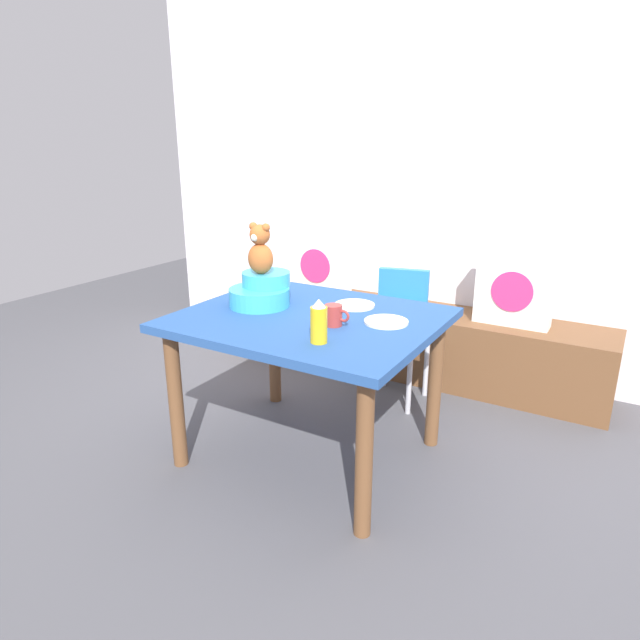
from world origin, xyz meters
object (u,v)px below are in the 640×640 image
object	(u,v)px
pillow_floral_left	(320,264)
pillow_floral_right	(515,289)
teddy_bear	(260,250)
dinner_plate_near	(386,322)
infant_seat_teal	(262,291)
highchair	(399,318)
dining_table	(309,336)
ketchup_bottle	(319,322)
coffee_mug	(334,315)
dinner_plate_far	(355,305)

from	to	relation	value
pillow_floral_left	pillow_floral_right	xyz separation A→B (m)	(1.35, 0.00, 0.00)
teddy_bear	dinner_plate_near	bearing A→B (deg)	4.61
infant_seat_teal	teddy_bear	size ratio (longest dim) A/B	1.32
pillow_floral_right	dinner_plate_near	distance (m)	1.19
highchair	dining_table	bearing A→B (deg)	-98.72
pillow_floral_left	ketchup_bottle	world-z (taller)	ketchup_bottle
highchair	coffee_mug	size ratio (longest dim) A/B	6.58
infant_seat_teal	coffee_mug	distance (m)	0.48
teddy_bear	ketchup_bottle	distance (m)	0.64
pillow_floral_right	dining_table	xyz separation A→B (m)	(-0.68, -1.23, -0.04)
pillow_floral_left	dinner_plate_far	xyz separation A→B (m)	(0.78, -0.98, 0.07)
highchair	dinner_plate_near	distance (m)	0.79
infant_seat_teal	ketchup_bottle	bearing A→B (deg)	-31.38
pillow_floral_right	infant_seat_teal	bearing A→B (deg)	-129.42
ketchup_bottle	coffee_mug	world-z (taller)	ketchup_bottle
dining_table	pillow_floral_left	bearing A→B (deg)	118.45
highchair	teddy_bear	world-z (taller)	teddy_bear
pillow_floral_left	pillow_floral_right	world-z (taller)	same
dinner_plate_near	dinner_plate_far	size ratio (longest dim) A/B	1.00
highchair	dinner_plate_near	xyz separation A→B (m)	(0.23, -0.73, 0.22)
teddy_bear	coffee_mug	xyz separation A→B (m)	(0.47, -0.10, -0.23)
pillow_floral_right	ketchup_bottle	xyz separation A→B (m)	(-0.46, -1.51, 0.15)
pillow_floral_left	dinner_plate_far	bearing A→B (deg)	-51.58
highchair	ketchup_bottle	distance (m)	1.14
highchair	pillow_floral_left	bearing A→B (deg)	152.20
ketchup_bottle	coffee_mug	distance (m)	0.23
teddy_bear	ketchup_bottle	xyz separation A→B (m)	(0.52, -0.32, -0.19)
pillow_floral_left	teddy_bear	xyz separation A→B (m)	(0.37, -1.19, 0.34)
infant_seat_teal	coffee_mug	bearing A→B (deg)	-11.92
pillow_floral_left	dinner_plate_far	size ratio (longest dim) A/B	2.20
infant_seat_teal	dinner_plate_near	bearing A→B (deg)	4.57
ketchup_bottle	dinner_plate_far	world-z (taller)	ketchup_bottle
ketchup_bottle	pillow_floral_left	bearing A→B (deg)	120.40
coffee_mug	dining_table	bearing A→B (deg)	158.70
pillow_floral_left	infant_seat_teal	world-z (taller)	same
ketchup_bottle	dinner_plate_near	size ratio (longest dim) A/B	0.92
infant_seat_teal	dinner_plate_near	distance (m)	0.66
teddy_bear	coffee_mug	world-z (taller)	teddy_bear
dining_table	dinner_plate_far	xyz separation A→B (m)	(0.11, 0.25, 0.11)
highchair	ketchup_bottle	size ratio (longest dim) A/B	4.27
dinner_plate_near	dinner_plate_far	bearing A→B (deg)	146.55
pillow_floral_right	dinner_plate_far	distance (m)	1.14
dining_table	dinner_plate_near	world-z (taller)	dinner_plate_near
dining_table	highchair	bearing A→B (deg)	81.28
infant_seat_teal	ketchup_bottle	xyz separation A→B (m)	(0.52, -0.32, 0.02)
dining_table	teddy_bear	bearing A→B (deg)	173.91
dinner_plate_near	pillow_floral_right	bearing A→B (deg)	74.03
highchair	teddy_bear	xyz separation A→B (m)	(-0.42, -0.78, 0.50)
dining_table	ketchup_bottle	xyz separation A→B (m)	(0.22, -0.28, 0.19)
ketchup_bottle	dinner_plate_near	xyz separation A→B (m)	(0.14, 0.37, -0.08)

